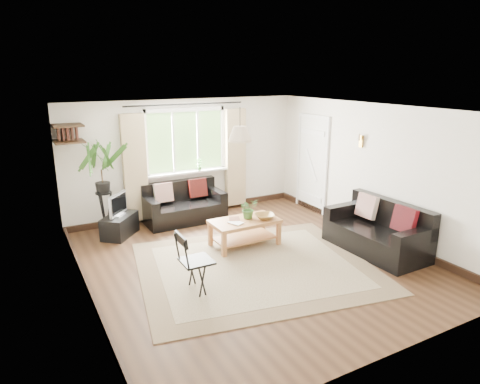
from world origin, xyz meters
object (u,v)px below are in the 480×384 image
sofa_back (184,204)px  palm_stand (103,189)px  coffee_table (245,233)px  sofa_right (376,229)px  folding_chair (197,262)px  tv_stand (120,226)px

sofa_back → palm_stand: 1.62m
sofa_back → coffee_table: bearing=-75.7°
sofa_back → sofa_right: size_ratio=0.93×
coffee_table → folding_chair: size_ratio=1.33×
sofa_back → palm_stand: palm_stand is taller
sofa_back → coffee_table: sofa_back is taller
tv_stand → folding_chair: 2.63m
sofa_back → folding_chair: size_ratio=1.81×
sofa_right → palm_stand: 4.86m
sofa_back → folding_chair: folding_chair is taller
sofa_right → sofa_back: bearing=-143.5°
folding_chair → palm_stand: bearing=12.8°
sofa_back → coffee_table: (0.44, -1.69, -0.13)m
tv_stand → palm_stand: size_ratio=0.42×
sofa_back → tv_stand: sofa_back is taller
tv_stand → folding_chair: bearing=-129.0°
sofa_right → tv_stand: bearing=-128.4°
coffee_table → folding_chair: (-1.35, -1.08, 0.20)m
coffee_table → tv_stand: 2.34m
palm_stand → sofa_right: bearing=-38.4°
coffee_table → tv_stand: bearing=139.9°
tv_stand → folding_chair: folding_chair is taller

